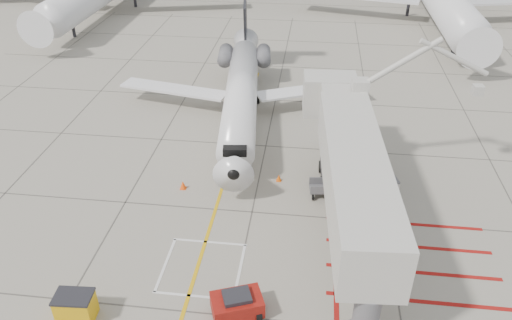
% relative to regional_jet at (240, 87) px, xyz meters
% --- Properties ---
extents(ground_plane, '(260.00, 260.00, 0.00)m').
position_rel_regional_jet_xyz_m(ground_plane, '(2.25, -14.40, -3.56)').
color(ground_plane, gray).
rests_on(ground_plane, ground).
extents(regional_jet, '(24.31, 29.29, 7.11)m').
position_rel_regional_jet_xyz_m(regional_jet, '(0.00, 0.00, 0.00)').
color(regional_jet, white).
rests_on(regional_jet, ground_plane).
extents(jet_bridge, '(10.65, 20.32, 7.89)m').
position_rel_regional_jet_xyz_m(jet_bridge, '(7.88, -12.47, 0.39)').
color(jet_bridge, beige).
rests_on(jet_bridge, ground_plane).
extents(pushback_tug, '(2.73, 2.22, 1.38)m').
position_rel_regional_jet_xyz_m(pushback_tug, '(2.57, -18.25, -2.87)').
color(pushback_tug, maroon).
rests_on(pushback_tug, ground_plane).
extents(spill_bin, '(1.76, 1.23, 1.47)m').
position_rel_regional_jet_xyz_m(spill_bin, '(-4.85, -19.36, -2.82)').
color(spill_bin, '#DAA30C').
rests_on(spill_bin, ground_plane).
extents(baggage_cart, '(1.87, 1.30, 1.11)m').
position_rel_regional_jet_xyz_m(baggage_cart, '(6.53, -8.18, -3.00)').
color(baggage_cart, '#545459').
rests_on(baggage_cart, ground_plane).
extents(ground_power_unit, '(2.77, 2.08, 1.95)m').
position_rel_regional_jet_xyz_m(ground_power_unit, '(9.58, -8.66, -2.58)').
color(ground_power_unit, silver).
rests_on(ground_power_unit, ground_plane).
extents(cone_nose, '(0.41, 0.41, 0.57)m').
position_rel_regional_jet_xyz_m(cone_nose, '(-2.51, -8.48, -3.27)').
color(cone_nose, '#FF4D0D').
rests_on(cone_nose, ground_plane).
extents(cone_side, '(0.34, 0.34, 0.48)m').
position_rel_regional_jet_xyz_m(cone_side, '(3.59, -6.83, -3.32)').
color(cone_side, '#EA5A0C').
rests_on(cone_side, ground_plane).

